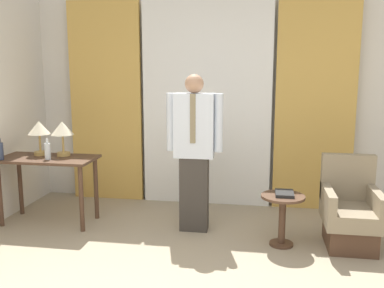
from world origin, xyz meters
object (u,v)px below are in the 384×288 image
Objects in this scene: desk at (48,169)px; side_table at (282,211)px; bottle_near_edge at (48,151)px; book at (285,193)px; armchair at (350,214)px; table_lamp_left at (39,130)px; bottle_by_lamp at (0,151)px; person at (194,147)px; table_lamp_right at (62,131)px.

side_table is (2.58, -0.23, -0.28)m from desk.
bottle_near_edge is (0.06, -0.09, 0.22)m from desk.
bottle_near_edge is 0.94× the size of book.
bottle_near_edge is at bearing 179.40° from armchair.
bottle_near_edge reaches higher than book.
book is (2.59, -0.21, -0.10)m from desk.
desk reaches higher than book.
table_lamp_left reaches higher than armchair.
book is at bearing -0.48° from bottle_by_lamp.
side_table is 2.14× the size of book.
person is 3.26× the size of side_table.
table_lamp_left reaches higher than bottle_near_edge.
person is (1.60, 0.12, 0.07)m from bottle_near_edge.
side_table is (2.44, -0.35, -0.69)m from table_lamp_right.
table_lamp_right is (0.28, 0.00, 0.00)m from table_lamp_left.
person reaches higher than armchair.
table_lamp_right is at bearing 68.78° from bottle_near_edge.
desk is 4.47× the size of book.
table_lamp_left is 2.83m from side_table.
table_lamp_left is at bearing 173.02° from book.
desk is 3.25m from armchair.
bottle_by_lamp is (-0.30, -0.31, -0.19)m from table_lamp_left.
book is (2.45, -0.33, -0.51)m from table_lamp_right.
bottle_near_edge is 0.14× the size of person.
armchair reaches higher than side_table.
desk is at bearing 22.99° from bottle_by_lamp.
bottle_near_edge is 1.61m from person.
book is at bearing -171.77° from armchair.
bottle_by_lamp is (-0.50, -0.10, 0.00)m from bottle_near_edge.
table_lamp_right is at bearing 175.53° from armchair.
table_lamp_left is 0.35m from bottle_near_edge.
table_lamp_right is 0.23× the size of person.
table_lamp_left is 0.47m from bottle_by_lamp.
book is (0.01, 0.02, 0.18)m from side_table.
bottle_by_lamp is 0.46× the size of side_table.
armchair is at bearing -4.10° from table_lamp_left.
person is at bearing -2.76° from table_lamp_left.
table_lamp_left is at bearing 172.65° from side_table.
person is at bearing 174.38° from armchair.
table_lamp_right is at bearing 0.00° from table_lamp_left.
desk is 2.74× the size of table_lamp_right.
desk is at bearing 177.85° from armchair.
person is 1.11m from side_table.
bottle_by_lamp is at bearing -134.52° from table_lamp_left.
desk is 2.60m from side_table.
table_lamp_left reaches higher than book.
person is 1.69m from armchair.
bottle_near_edge reaches higher than desk.
table_lamp_left is at bearing 45.48° from bottle_by_lamp.
table_lamp_right is 0.30m from bottle_near_edge.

